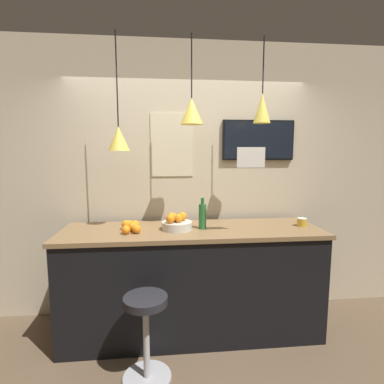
{
  "coord_description": "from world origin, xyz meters",
  "views": [
    {
      "loc": [
        -0.28,
        -1.98,
        1.75
      ],
      "look_at": [
        0.0,
        0.77,
        1.39
      ],
      "focal_mm": 28.0,
      "sensor_mm": 36.0,
      "label": 1
    }
  ],
  "objects_px": {
    "bar_stool": "(146,325)",
    "juice_bottle": "(202,216)",
    "mounted_tv": "(258,140)",
    "fruit_bowl": "(177,223)",
    "spread_jar": "(302,222)"
  },
  "relations": [
    {
      "from": "spread_jar",
      "to": "mounted_tv",
      "type": "relative_size",
      "value": 0.12
    },
    {
      "from": "bar_stool",
      "to": "fruit_bowl",
      "type": "relative_size",
      "value": 2.39
    },
    {
      "from": "juice_bottle",
      "to": "mounted_tv",
      "type": "xyz_separation_m",
      "value": [
        0.66,
        0.44,
        0.72
      ]
    },
    {
      "from": "bar_stool",
      "to": "mounted_tv",
      "type": "bearing_deg",
      "value": 41.12
    },
    {
      "from": "bar_stool",
      "to": "mounted_tv",
      "type": "height_order",
      "value": "mounted_tv"
    },
    {
      "from": "mounted_tv",
      "to": "bar_stool",
      "type": "bearing_deg",
      "value": -138.88
    },
    {
      "from": "fruit_bowl",
      "to": "spread_jar",
      "type": "xyz_separation_m",
      "value": [
        1.22,
        -0.0,
        -0.02
      ]
    },
    {
      "from": "fruit_bowl",
      "to": "juice_bottle",
      "type": "relative_size",
      "value": 0.96
    },
    {
      "from": "bar_stool",
      "to": "spread_jar",
      "type": "distance_m",
      "value": 1.72
    },
    {
      "from": "juice_bottle",
      "to": "mounted_tv",
      "type": "bearing_deg",
      "value": 33.62
    },
    {
      "from": "fruit_bowl",
      "to": "mounted_tv",
      "type": "distance_m",
      "value": 1.28
    },
    {
      "from": "bar_stool",
      "to": "juice_bottle",
      "type": "relative_size",
      "value": 2.29
    },
    {
      "from": "fruit_bowl",
      "to": "spread_jar",
      "type": "distance_m",
      "value": 1.23
    },
    {
      "from": "fruit_bowl",
      "to": "mounted_tv",
      "type": "relative_size",
      "value": 0.36
    },
    {
      "from": "spread_jar",
      "to": "mounted_tv",
      "type": "height_order",
      "value": "mounted_tv"
    }
  ]
}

